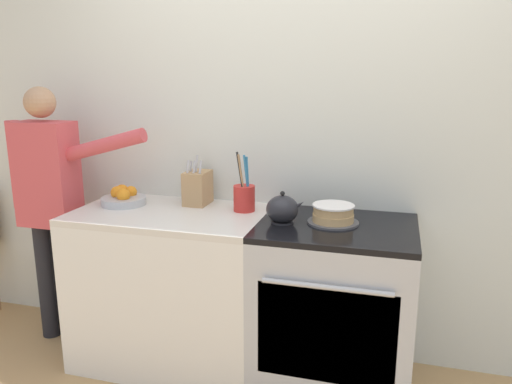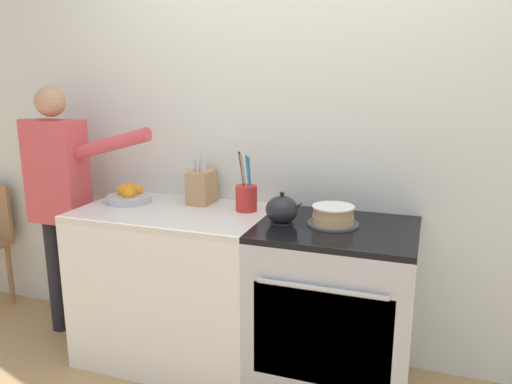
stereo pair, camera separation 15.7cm
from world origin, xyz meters
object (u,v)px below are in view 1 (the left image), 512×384
Objects in this scene: tea_kettle at (283,209)px; knife_block at (198,187)px; stove_range at (334,307)px; person_baker at (50,195)px; utensil_crock at (244,197)px; fruit_bowl at (123,198)px; layer_cake at (333,214)px.

knife_block is at bearing 157.72° from tea_kettle.
person_baker reaches higher than stove_range.
utensil_crock is 1.29× the size of fruit_bowl.
utensil_crock is 1.18m from person_baker.
person_baker is (-1.68, 0.00, -0.01)m from layer_cake.
layer_cake is at bearing -11.89° from knife_block.
knife_block is 1.12× the size of fruit_bowl.
person_baker reaches higher than fruit_bowl.
tea_kettle is at bearing -173.17° from stove_range.
utensil_crock is at bearing 147.86° from tea_kettle.
knife_block is 0.31m from utensil_crock.
utensil_crock is (-0.25, 0.16, 0.01)m from tea_kettle.
layer_cake is 0.17× the size of person_baker.
stove_range is at bearing -46.95° from layer_cake.
person_baker reaches higher than layer_cake.
knife_block is 0.87× the size of utensil_crock.
knife_block reaches higher than tea_kettle.
tea_kettle is 0.13× the size of person_baker.
fruit_bowl is (-1.22, 0.05, -0.01)m from layer_cake.
knife_block is at bearing 167.21° from utensil_crock.
person_baker is at bearing 179.02° from stove_range.
knife_block is at bearing 5.32° from person_baker.
fruit_bowl is at bearing -163.89° from knife_block.
fruit_bowl is (-0.41, -0.12, -0.06)m from knife_block.
layer_cake is 0.91× the size of knife_block.
stove_range is 0.75m from utensil_crock.
knife_block is 0.44m from fruit_bowl.
tea_kettle is at bearing -32.14° from utensil_crock.
fruit_bowl is at bearing 177.68° from layer_cake.
tea_kettle is at bearing -6.34° from fruit_bowl.
utensil_crock is (-0.50, 0.10, 0.03)m from layer_cake.
utensil_crock is at bearing -12.79° from knife_block.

